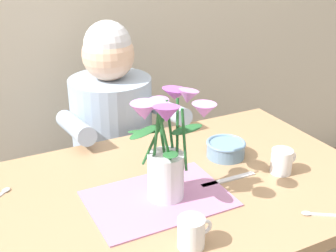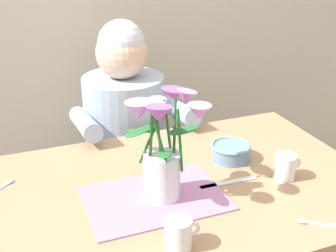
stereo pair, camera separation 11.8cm
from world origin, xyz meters
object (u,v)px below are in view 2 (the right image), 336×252
at_px(ceramic_mug, 285,167).
at_px(coffee_cup, 179,233).
at_px(flower_vase, 163,146).
at_px(dinner_knife, 228,183).
at_px(ceramic_bowl, 230,151).
at_px(seated_person, 125,151).

bearing_deg(ceramic_mug, coffee_cup, -157.01).
distance_m(flower_vase, dinner_knife, 0.27).
bearing_deg(coffee_cup, dinner_knife, 40.46).
xyz_separation_m(dinner_knife, coffee_cup, (-0.26, -0.22, 0.04)).
distance_m(ceramic_bowl, coffee_cup, 0.49).
bearing_deg(ceramic_bowl, dinner_knife, -120.35).
bearing_deg(coffee_cup, flower_vase, 79.29).
height_order(dinner_knife, coffee_cup, coffee_cup).
relative_size(flower_vase, dinner_knife, 1.70).
bearing_deg(dinner_knife, ceramic_mug, -9.80).
relative_size(flower_vase, ceramic_mug, 3.47).
distance_m(seated_person, ceramic_mug, 0.80).
relative_size(flower_vase, ceramic_bowl, 2.38).
bearing_deg(flower_vase, seated_person, 83.72).
bearing_deg(dinner_knife, coffee_cup, -138.41).
relative_size(ceramic_bowl, dinner_knife, 0.72).
bearing_deg(flower_vase, dinner_knife, -0.09).
bearing_deg(seated_person, ceramic_mug, -62.31).
xyz_separation_m(flower_vase, ceramic_bowl, (0.30, 0.14, -0.14)).
height_order(flower_vase, ceramic_bowl, flower_vase).
bearing_deg(ceramic_bowl, flower_vase, -155.06).
height_order(ceramic_bowl, dinner_knife, ceramic_bowl).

